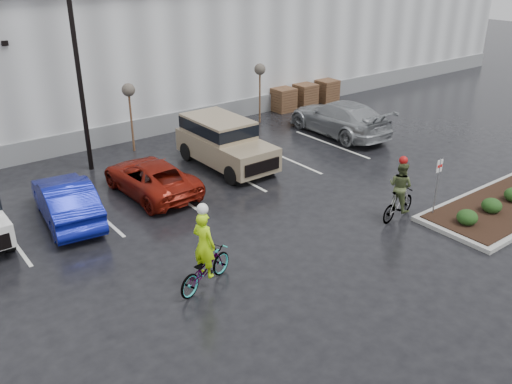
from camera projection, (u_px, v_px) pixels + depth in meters
ground at (363, 253)px, 16.95m from camera, size 120.00×120.00×0.00m
warehouse at (83, 44)px, 31.36m from camera, size 60.50×15.50×7.20m
lamppost at (73, 33)px, 21.07m from camera, size 0.50×1.00×9.22m
sapling_mid at (129, 94)px, 24.40m from camera, size 0.60×0.60×3.20m
sapling_east at (260, 72)px, 28.56m from camera, size 0.60×0.60×3.20m
pallet_stack_a at (283, 99)px, 31.52m from camera, size 1.20×1.20×1.35m
pallet_stack_b at (305, 95)px, 32.46m from camera, size 1.20×1.20×1.35m
pallet_stack_c at (326, 91)px, 33.46m from camera, size 1.20×1.20×1.35m
curb_island at (512, 203)px, 20.08m from camera, size 8.00×3.00×0.15m
shrub_a at (467, 217)px, 18.28m from camera, size 0.70×0.70×0.52m
shrub_b at (492, 206)px, 19.11m from camera, size 0.70×0.70×0.52m
fire_lane_sign at (437, 181)px, 18.63m from camera, size 0.30×0.05×2.20m
car_blue at (66, 200)px, 18.70m from camera, size 2.17×4.78×1.52m
car_red at (151, 177)px, 20.84m from camera, size 2.35×4.83×1.32m
suv_tan at (226, 144)px, 23.28m from camera, size 2.20×5.10×2.06m
car_far_silver at (339, 118)px, 27.46m from camera, size 2.64×6.01×1.72m
cyclist_hivis at (205, 261)px, 15.00m from camera, size 2.23×1.39×2.56m
cyclist_olive at (399, 196)px, 18.77m from camera, size 1.85×0.92×2.34m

